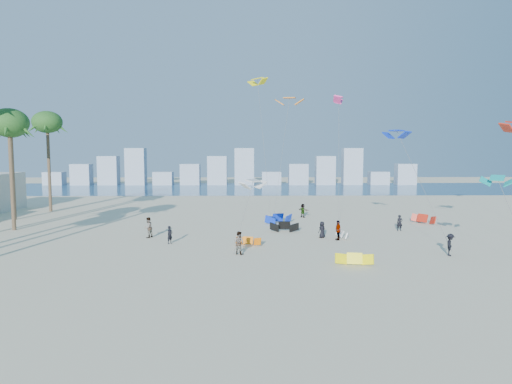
{
  "coord_description": "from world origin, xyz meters",
  "views": [
    {
      "loc": [
        2.35,
        -23.61,
        8.21
      ],
      "look_at": [
        3.0,
        16.0,
        4.5
      ],
      "focal_mm": 32.32,
      "sensor_mm": 36.0,
      "label": 1
    }
  ],
  "objects": [
    {
      "name": "distant_skyline",
      "position": [
        -1.19,
        82.0,
        3.09
      ],
      "size": [
        85.0,
        3.0,
        8.4
      ],
      "color": "#9EADBF",
      "rests_on": "ground"
    },
    {
      "name": "ocean",
      "position": [
        0.0,
        72.0,
        0.01
      ],
      "size": [
        220.0,
        220.0,
        0.0
      ],
      "primitive_type": "plane",
      "color": "navy",
      "rests_on": "ground"
    },
    {
      "name": "kitesurfer_mid",
      "position": [
        1.59,
        11.82,
        0.91
      ],
      "size": [
        1.11,
        1.06,
        1.81
      ],
      "primitive_type": "imported",
      "rotation": [
        0.0,
        0.0,
        2.55
      ],
      "color": "gray",
      "rests_on": "ground"
    },
    {
      "name": "kitesurfer_near",
      "position": [
        -4.49,
        15.94,
        0.78
      ],
      "size": [
        0.63,
        0.68,
        1.56
      ],
      "primitive_type": "imported",
      "rotation": [
        0.0,
        0.0,
        0.96
      ],
      "color": "black",
      "rests_on": "ground"
    },
    {
      "name": "grounded_kites",
      "position": [
        9.94,
        20.88,
        0.45
      ],
      "size": [
        21.83,
        20.57,
        1.02
      ],
      "color": "orange",
      "rests_on": "ground"
    },
    {
      "name": "flying_kites",
      "position": [
        14.37,
        25.01,
        12.05
      ],
      "size": [
        32.84,
        30.95,
        17.11
      ],
      "color": "silver",
      "rests_on": "ground"
    },
    {
      "name": "kitesurfers_far",
      "position": [
        8.03,
        19.73,
        0.87
      ],
      "size": [
        25.92,
        21.48,
        1.91
      ],
      "color": "black",
      "rests_on": "ground"
    },
    {
      "name": "ground",
      "position": [
        0.0,
        0.0,
        0.0
      ],
      "size": [
        220.0,
        220.0,
        0.0
      ],
      "primitive_type": "plane",
      "color": "beige",
      "rests_on": "ground"
    }
  ]
}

